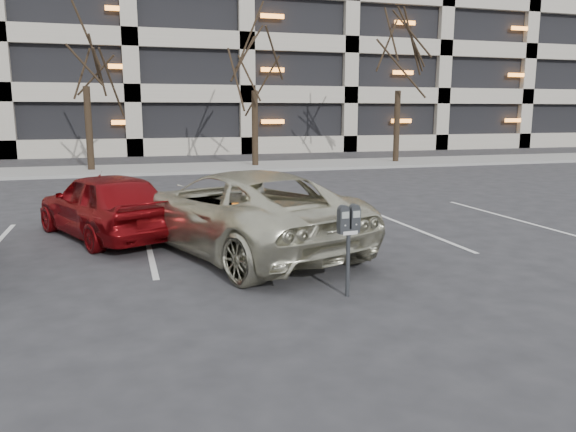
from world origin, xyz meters
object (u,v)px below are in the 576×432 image
at_px(tree_d, 400,45).
at_px(car_red, 105,204).
at_px(tree_b, 83,32).
at_px(tree_c, 254,42).
at_px(parking_meter, 349,228).
at_px(suv_silver, 239,211).

bearing_deg(tree_d, car_red, -135.27).
bearing_deg(tree_b, car_red, -86.30).
bearing_deg(tree_c, tree_d, 0.00).
xyz_separation_m(parking_meter, suv_silver, (-0.89, 2.94, -0.22)).
relative_size(tree_d, suv_silver, 1.32).
xyz_separation_m(tree_b, tree_c, (7.00, 0.00, -0.16)).
height_order(tree_b, tree_d, tree_b).
bearing_deg(suv_silver, tree_b, -97.77).
distance_m(tree_d, suv_silver, 19.00).
distance_m(tree_c, car_red, 15.19).
bearing_deg(parking_meter, suv_silver, 99.99).
relative_size(tree_b, suv_silver, 1.33).
relative_size(tree_c, car_red, 1.90).
bearing_deg(suv_silver, tree_c, -124.27).
xyz_separation_m(tree_b, tree_d, (14.00, 0.00, -0.06)).
height_order(tree_d, suv_silver, tree_d).
height_order(suv_silver, car_red, suv_silver).
bearing_deg(tree_b, parking_meter, -77.10).
height_order(tree_b, parking_meter, tree_b).
height_order(tree_c, parking_meter, tree_c).
relative_size(tree_c, tree_d, 0.98).
xyz_separation_m(tree_d, car_red, (-13.16, -13.03, -4.89)).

